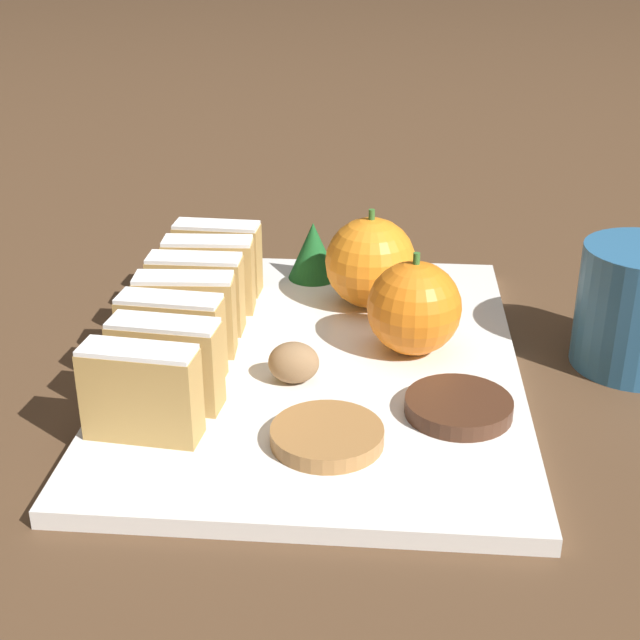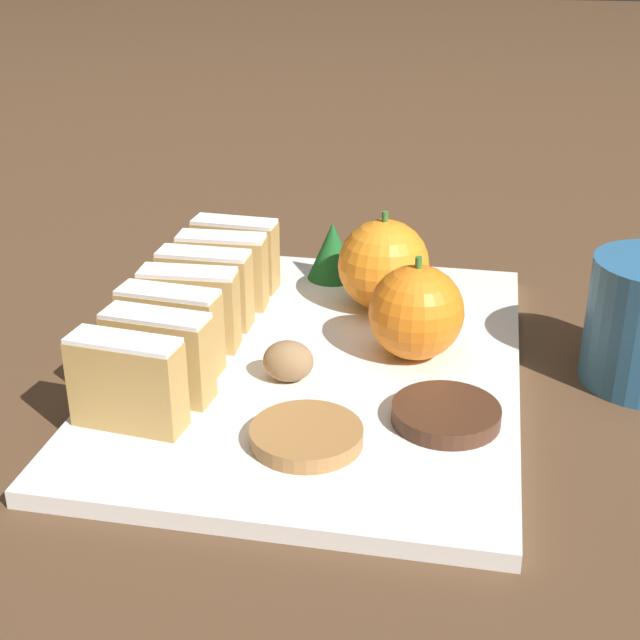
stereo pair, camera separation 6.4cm
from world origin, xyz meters
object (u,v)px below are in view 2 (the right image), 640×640
walnut (288,361)px  chocolate_cookie (446,414)px  orange_near (383,265)px  orange_far (416,312)px

walnut → chocolate_cookie: size_ratio=0.51×
orange_near → orange_far: (0.03, -0.08, -0.00)m
walnut → chocolate_cookie: (0.11, -0.04, -0.01)m
chocolate_cookie → walnut: bearing=162.4°
chocolate_cookie → orange_far: bearing=107.9°
orange_near → orange_far: 0.09m
orange_far → orange_near: bearing=112.6°
orange_far → walnut: orange_far is taller
walnut → orange_far: bearing=33.2°
orange_far → walnut: (-0.08, -0.05, -0.02)m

